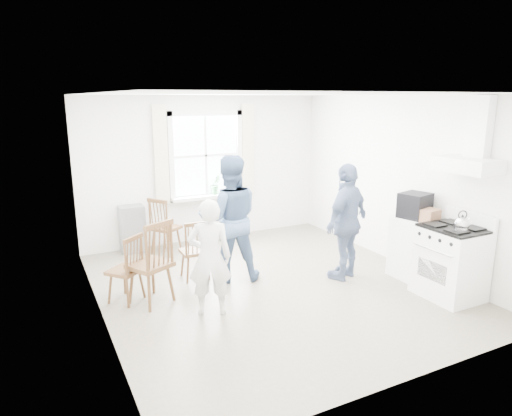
{
  "coord_description": "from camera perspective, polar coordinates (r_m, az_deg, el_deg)",
  "views": [
    {
      "loc": [
        -2.87,
        -5.2,
        2.56
      ],
      "look_at": [
        -0.14,
        0.2,
        1.09
      ],
      "focal_mm": 32.0,
      "sensor_mm": 36.0,
      "label": 1
    }
  ],
  "objects": [
    {
      "name": "kettle",
      "position": [
        6.17,
        24.32,
        -1.83
      ],
      "size": [
        0.19,
        0.19,
        0.26
      ],
      "color": "silver",
      "rests_on": "gas_stove"
    },
    {
      "name": "person_mid",
      "position": [
        6.42,
        -3.32,
        -1.34
      ],
      "size": [
        1.08,
        1.08,
        1.8
      ],
      "primitive_type": "imported",
      "rotation": [
        0.0,
        0.0,
        2.86
      ],
      "color": "#465D82",
      "rests_on": "ground"
    },
    {
      "name": "windsor_chair_c",
      "position": [
        5.79,
        -12.42,
        -5.64
      ],
      "size": [
        0.62,
        0.62,
        1.11
      ],
      "color": "#4B2E18",
      "rests_on": "ground"
    },
    {
      "name": "person_right",
      "position": [
        6.61,
        11.29,
        -1.7
      ],
      "size": [
        1.29,
        1.29,
        1.68
      ],
      "primitive_type": "imported",
      "rotation": [
        0.0,
        0.0,
        3.54
      ],
      "color": "navy",
      "rests_on": "ground"
    },
    {
      "name": "person_left",
      "position": [
        5.45,
        -5.81,
        -6.19
      ],
      "size": [
        0.67,
        0.67,
        1.43
      ],
      "primitive_type": "imported",
      "rotation": [
        0.0,
        0.0,
        2.77
      ],
      "color": "silver",
      "rests_on": "ground"
    },
    {
      "name": "stereo_stack",
      "position": [
        6.81,
        19.24,
        0.31
      ],
      "size": [
        0.47,
        0.44,
        0.35
      ],
      "color": "black",
      "rests_on": "low_cabinet"
    },
    {
      "name": "windsor_chair_a",
      "position": [
        5.99,
        -15.42,
        -6.46
      ],
      "size": [
        0.53,
        0.52,
        0.9
      ],
      "color": "#4B2E18",
      "rests_on": "ground"
    },
    {
      "name": "gas_stove",
      "position": [
        6.48,
        23.14,
        -6.17
      ],
      "size": [
        0.68,
        0.76,
        1.12
      ],
      "color": "white",
      "rests_on": "ground"
    },
    {
      "name": "windsor_chair_d",
      "position": [
        7.63,
        -11.79,
        -1.54
      ],
      "size": [
        0.56,
        0.57,
        0.98
      ],
      "color": "#4B2E18",
      "rests_on": "ground"
    },
    {
      "name": "potted_plant",
      "position": [
        8.27,
        -5.06,
        2.93
      ],
      "size": [
        0.2,
        0.2,
        0.35
      ],
      "primitive_type": "imported",
      "rotation": [
        0.0,
        0.0,
        0.02
      ],
      "color": "#34763F",
      "rests_on": "window_assembly"
    },
    {
      "name": "window_assembly",
      "position": [
        8.24,
        -6.22,
        5.92
      ],
      "size": [
        1.88,
        0.24,
        1.7
      ],
      "color": "white",
      "rests_on": "room_shell"
    },
    {
      "name": "shelf_unit",
      "position": [
        7.97,
        -15.19,
        -2.56
      ],
      "size": [
        0.4,
        0.3,
        0.8
      ],
      "primitive_type": "cube",
      "color": "gray",
      "rests_on": "ground"
    },
    {
      "name": "range_hood",
      "position": [
        6.3,
        25.3,
        6.36
      ],
      "size": [
        0.45,
        0.76,
        0.94
      ],
      "color": "white",
      "rests_on": "room_shell"
    },
    {
      "name": "room_shell",
      "position": [
        6.07,
        2.04,
        1.68
      ],
      "size": [
        4.62,
        5.12,
        2.64
      ],
      "color": "gray",
      "rests_on": "ground"
    },
    {
      "name": "cardboard_box",
      "position": [
        6.67,
        20.87,
        -0.89
      ],
      "size": [
        0.3,
        0.24,
        0.17
      ],
      "primitive_type": "cube",
      "rotation": [
        0.0,
        0.0,
        0.2
      ],
      "color": "#8F6245",
      "rests_on": "low_cabinet"
    },
    {
      "name": "windsor_chair_b",
      "position": [
        6.51,
        -7.51,
        -4.5
      ],
      "size": [
        0.39,
        0.38,
        0.89
      ],
      "color": "#4B2E18",
      "rests_on": "ground"
    },
    {
      "name": "low_cabinet",
      "position": [
        6.97,
        19.12,
        -4.73
      ],
      "size": [
        0.5,
        0.55,
        0.9
      ],
      "primitive_type": "cube",
      "color": "white",
      "rests_on": "ground"
    }
  ]
}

